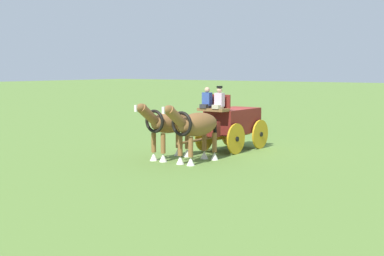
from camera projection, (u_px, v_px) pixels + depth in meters
name	position (u px, v px, depth m)	size (l,w,h in m)	color
ground_plane	(233.00, 150.00, 23.81)	(220.00, 220.00, 0.00)	olive
show_wagon	(231.00, 122.00, 23.55)	(5.47, 1.80, 2.80)	maroon
draft_horse_near	(195.00, 126.00, 20.43)	(3.22, 0.92, 2.23)	brown
draft_horse_off	(168.00, 124.00, 21.20)	(3.18, 0.90, 2.24)	brown
sponsor_banner	(231.00, 122.00, 30.29)	(3.20, 0.06, 1.10)	#1959B2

